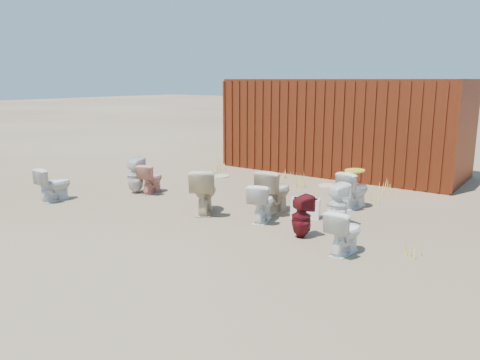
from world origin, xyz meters
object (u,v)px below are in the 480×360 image
Objects in this scene: toilet_front_pink at (151,178)px; loose_tank at (305,208)px; toilet_back_beige_right at (275,191)px; shipping_container at (343,126)px; toilet_back_e at (337,205)px; toilet_back_yellowlid at (354,190)px; toilet_front_a at (54,184)px; toilet_front_c at (262,202)px; toilet_back_beige_left at (204,191)px; toilet_front_maroon at (301,217)px; toilet_front_e at (345,232)px; toilet_back_a at (135,175)px.

loose_tank is (3.55, 0.30, -0.15)m from toilet_front_pink.
toilet_back_beige_right reaches higher than toilet_front_pink.
shipping_container is 5.01m from toilet_back_e.
shipping_container is 8.52× the size of toilet_back_yellowlid.
toilet_front_c is (4.14, 1.28, -0.01)m from toilet_front_a.
loose_tank is (1.64, 0.82, -0.24)m from toilet_back_beige_left.
toilet_front_c is 1.02m from toilet_front_maroon.
toilet_front_maroon reaches higher than toilet_front_e.
toilet_back_beige_left is (3.01, 1.09, 0.08)m from toilet_front_a.
shipping_container reaches higher than toilet_back_a.
toilet_front_e is at bearing 142.04° from toilet_back_e.
toilet_front_pink is at bearing 167.24° from loose_tank.
toilet_front_maroon reaches higher than toilet_front_pink.
toilet_back_beige_right is 1.10× the size of toilet_back_e.
loose_tank is at bearing -152.79° from toilet_front_a.
toilet_front_pink is 0.97× the size of toilet_front_maroon.
toilet_front_c is 1.88m from toilet_front_e.
loose_tank is at bearing -39.35° from toilet_front_e.
toilet_back_beige_left reaches higher than toilet_front_a.
toilet_front_a is 5.18m from toilet_front_maroon.
toilet_front_maroon is at bearing -164.76° from toilet_front_a.
toilet_back_a is 3.24m from toilet_back_beige_right.
shipping_container is at bearing -127.64° from toilet_back_beige_left.
toilet_back_a is (-5.10, 0.74, 0.06)m from toilet_front_e.
toilet_front_a is 0.89× the size of toilet_back_a.
toilet_front_c is at bearing 167.04° from toilet_back_a.
shipping_container is 3.80m from toilet_back_yellowlid.
loose_tank is at bearing -145.77° from toilet_front_c.
toilet_back_beige_left is (-0.36, -5.22, -0.78)m from shipping_container.
toilet_front_a is (-3.36, -6.31, -0.86)m from shipping_container.
toilet_front_maroon is 2.10m from toilet_back_beige_left.
toilet_back_beige_left is (2.19, -0.32, 0.04)m from toilet_back_a.
toilet_front_a is at bearing -13.85° from toilet_back_beige_left.
toilet_back_yellowlid reaches higher than toilet_front_maroon.
shipping_container is 9.37× the size of toilet_front_pink.
toilet_front_a reaches higher than toilet_front_e.
toilet_front_maroon is at bearing 134.31° from toilet_back_beige_right.
toilet_back_beige_right is 1.62× the size of loose_tank.
toilet_back_a reaches higher than loose_tank.
shipping_container is 5.59m from toilet_back_a.
toilet_front_maroon is (0.96, -0.35, -0.00)m from toilet_front_c.
toilet_front_c is 0.80× the size of toilet_back_beige_left.
toilet_back_a is at bearing -117.46° from shipping_container.
toilet_front_a is at bearing 11.39° from toilet_front_e.
toilet_front_c reaches higher than toilet_front_pink.
shipping_container reaches higher than toilet_front_maroon.
toilet_back_e is at bearing 173.80° from toilet_back_a.
toilet_back_beige_left is (-1.13, -0.19, 0.08)m from toilet_front_c.
toilet_front_c is at bearing 73.59° from toilet_back_yellowlid.
toilet_front_c is at bearing 96.51° from toilet_back_beige_right.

